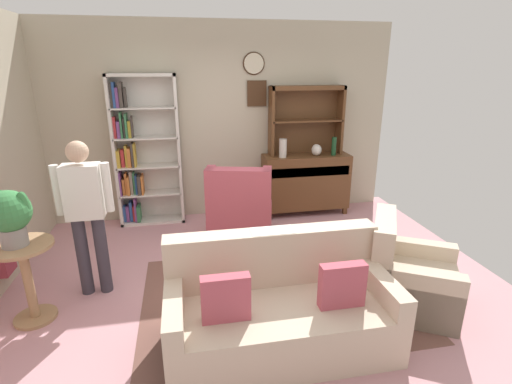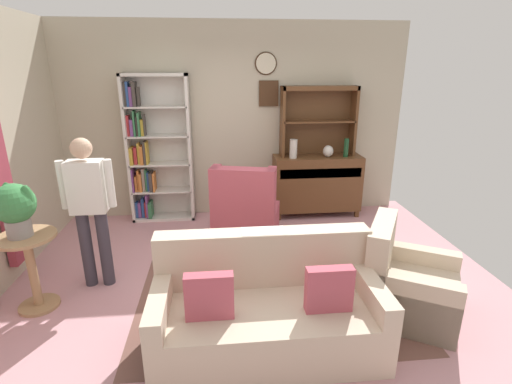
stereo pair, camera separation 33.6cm
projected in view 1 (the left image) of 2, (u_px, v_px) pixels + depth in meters
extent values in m
cube|color=#C68C93|center=(250.00, 284.00, 4.08)|extent=(5.40, 4.60, 0.02)
cube|color=#BCB299|center=(224.00, 122.00, 5.61)|extent=(5.00, 0.06, 2.80)
cylinder|color=beige|center=(254.00, 63.00, 5.39)|extent=(0.28, 0.03, 0.28)
torus|color=#382314|center=(254.00, 63.00, 5.39)|extent=(0.31, 0.02, 0.31)
cube|color=#422816|center=(257.00, 93.00, 5.52)|extent=(0.28, 0.03, 0.36)
cube|color=brown|center=(275.00, 296.00, 3.83)|extent=(2.60, 1.93, 0.01)
cube|color=silver|center=(116.00, 153.00, 5.26)|extent=(0.04, 0.30, 2.10)
cube|color=silver|center=(179.00, 151.00, 5.41)|extent=(0.04, 0.30, 2.10)
cube|color=silver|center=(141.00, 75.00, 5.01)|extent=(0.90, 0.30, 0.04)
cube|color=silver|center=(154.00, 220.00, 5.66)|extent=(0.90, 0.30, 0.04)
cube|color=silver|center=(148.00, 150.00, 5.47)|extent=(0.90, 0.01, 2.10)
cube|color=silver|center=(152.00, 193.00, 5.53)|extent=(0.86, 0.30, 0.02)
cube|color=#284C8C|center=(125.00, 213.00, 5.53)|extent=(0.04, 0.12, 0.23)
cube|color=#723F7F|center=(128.00, 213.00, 5.54)|extent=(0.04, 0.14, 0.23)
cube|color=#284C8C|center=(131.00, 211.00, 5.54)|extent=(0.04, 0.13, 0.29)
cube|color=#B22D33|center=(134.00, 213.00, 5.55)|extent=(0.03, 0.13, 0.23)
cube|color=#723F7F|center=(136.00, 209.00, 5.54)|extent=(0.03, 0.21, 0.35)
cube|color=#337247|center=(139.00, 212.00, 5.57)|extent=(0.04, 0.23, 0.22)
cube|color=silver|center=(149.00, 166.00, 5.40)|extent=(0.86, 0.30, 0.02)
cube|color=#723F7F|center=(121.00, 183.00, 5.38)|extent=(0.02, 0.23, 0.34)
cube|color=#CC7233|center=(124.00, 187.00, 5.41)|extent=(0.03, 0.14, 0.23)
cube|color=#CC7233|center=(126.00, 184.00, 5.40)|extent=(0.03, 0.13, 0.31)
cube|color=#CC7233|center=(129.00, 185.00, 5.41)|extent=(0.03, 0.20, 0.26)
cube|color=gray|center=(132.00, 183.00, 5.41)|extent=(0.04, 0.10, 0.33)
cube|color=#337247|center=(134.00, 183.00, 5.42)|extent=(0.02, 0.13, 0.32)
cube|color=#284C8C|center=(136.00, 184.00, 5.43)|extent=(0.03, 0.13, 0.27)
cube|color=#3F3833|center=(140.00, 184.00, 5.44)|extent=(0.04, 0.22, 0.28)
cube|color=#CC7233|center=(143.00, 184.00, 5.45)|extent=(0.02, 0.23, 0.27)
cube|color=silver|center=(146.00, 137.00, 5.27)|extent=(0.86, 0.30, 0.02)
cube|color=gold|center=(119.00, 158.00, 5.27)|extent=(0.04, 0.20, 0.24)
cube|color=#B22D33|center=(123.00, 158.00, 5.28)|extent=(0.04, 0.12, 0.24)
cube|color=gold|center=(126.00, 156.00, 5.28)|extent=(0.03, 0.13, 0.30)
cube|color=#CC7233|center=(130.00, 157.00, 5.29)|extent=(0.04, 0.19, 0.26)
cube|color=#3F3833|center=(133.00, 155.00, 5.29)|extent=(0.03, 0.21, 0.33)
cube|color=gold|center=(135.00, 155.00, 5.30)|extent=(0.02, 0.18, 0.32)
cube|color=silver|center=(144.00, 108.00, 5.14)|extent=(0.86, 0.30, 0.02)
cube|color=#B22D33|center=(115.00, 127.00, 5.13)|extent=(0.03, 0.12, 0.28)
cube|color=#723F7F|center=(119.00, 129.00, 5.15)|extent=(0.04, 0.15, 0.23)
cube|color=#337247|center=(122.00, 125.00, 5.14)|extent=(0.03, 0.16, 0.35)
cube|color=#3F3833|center=(124.00, 128.00, 5.16)|extent=(0.02, 0.12, 0.27)
cube|color=#337247|center=(127.00, 126.00, 5.16)|extent=(0.03, 0.19, 0.32)
cube|color=gold|center=(130.00, 129.00, 5.18)|extent=(0.04, 0.11, 0.22)
cube|color=#3F3833|center=(132.00, 127.00, 5.17)|extent=(0.02, 0.11, 0.29)
cube|color=#3F3833|center=(111.00, 95.00, 5.00)|extent=(0.03, 0.13, 0.32)
cube|color=#284C8C|center=(114.00, 95.00, 5.01)|extent=(0.03, 0.15, 0.33)
cube|color=#723F7F|center=(118.00, 98.00, 5.02)|extent=(0.04, 0.15, 0.26)
cube|color=#3F3833|center=(121.00, 95.00, 5.02)|extent=(0.04, 0.19, 0.32)
cube|color=#3F3833|center=(125.00, 97.00, 5.04)|extent=(0.03, 0.11, 0.26)
cube|color=brown|center=(305.00, 181.00, 5.86)|extent=(1.30, 0.45, 0.82)
cube|color=brown|center=(269.00, 216.00, 5.73)|extent=(0.06, 0.06, 0.10)
cube|color=brown|center=(344.00, 210.00, 5.95)|extent=(0.06, 0.06, 0.10)
cube|color=brown|center=(265.00, 208.00, 6.06)|extent=(0.06, 0.06, 0.10)
cube|color=brown|center=(336.00, 203.00, 6.28)|extent=(0.06, 0.06, 0.10)
cube|color=#492C18|center=(311.00, 172.00, 5.59)|extent=(1.20, 0.01, 0.14)
cube|color=brown|center=(271.00, 122.00, 5.55)|extent=(0.04, 0.26, 1.00)
cube|color=brown|center=(340.00, 120.00, 5.74)|extent=(0.04, 0.26, 1.00)
cube|color=brown|center=(308.00, 88.00, 5.49)|extent=(1.10, 0.26, 0.06)
cube|color=brown|center=(306.00, 121.00, 5.64)|extent=(1.06, 0.26, 0.02)
cube|color=brown|center=(304.00, 119.00, 5.76)|extent=(1.10, 0.01, 1.00)
cylinder|color=beige|center=(283.00, 148.00, 5.54)|extent=(0.11, 0.11, 0.27)
ellipsoid|color=beige|center=(317.00, 150.00, 5.66)|extent=(0.15, 0.15, 0.17)
cylinder|color=#194223|center=(334.00, 146.00, 5.67)|extent=(0.07, 0.07, 0.27)
cube|color=beige|center=(281.00, 325.00, 3.09)|extent=(1.80, 0.85, 0.42)
cube|color=beige|center=(272.00, 256.00, 3.25)|extent=(1.80, 0.20, 0.48)
cube|color=beige|center=(175.00, 329.00, 2.91)|extent=(0.14, 0.85, 0.60)
cube|color=beige|center=(376.00, 304.00, 3.21)|extent=(0.14, 0.85, 0.60)
cube|color=#B74C5B|center=(226.00, 298.00, 2.78)|extent=(0.36, 0.10, 0.36)
cube|color=#B74C5B|center=(342.00, 285.00, 2.94)|extent=(0.36, 0.10, 0.36)
cube|color=white|center=(272.00, 230.00, 3.17)|extent=(0.36, 0.18, 0.00)
cube|color=beige|center=(411.00, 287.00, 3.63)|extent=(1.05, 1.04, 0.40)
cube|color=beige|center=(383.00, 241.00, 3.58)|extent=(0.53, 0.74, 0.48)
cube|color=beige|center=(414.00, 298.00, 3.33)|extent=(0.75, 0.51, 0.55)
cube|color=beige|center=(411.00, 265.00, 3.88)|extent=(0.75, 0.51, 0.55)
cube|color=#B74C5B|center=(241.00, 225.00, 5.02)|extent=(0.95, 0.97, 0.42)
cube|color=#B74C5B|center=(238.00, 194.00, 4.57)|extent=(0.81, 0.39, 0.63)
cube|color=#B74C5B|center=(267.00, 186.00, 4.56)|extent=(0.17, 0.30, 0.44)
cube|color=#B74C5B|center=(210.00, 185.00, 4.59)|extent=(0.17, 0.30, 0.44)
cylinder|color=#A87F56|center=(21.00, 246.00, 3.27)|extent=(0.52, 0.52, 0.03)
cylinder|color=#A87F56|center=(29.00, 284.00, 3.39)|extent=(0.08, 0.08, 0.72)
cylinder|color=#A87F56|center=(36.00, 317.00, 3.50)|extent=(0.36, 0.36, 0.03)
cylinder|color=gray|center=(14.00, 237.00, 3.23)|extent=(0.21, 0.21, 0.17)
sphere|color=#387F42|center=(8.00, 211.00, 3.15)|extent=(0.35, 0.35, 0.35)
ellipsoid|color=#387F42|center=(24.00, 206.00, 3.16)|extent=(0.10, 0.06, 0.25)
ellipsoid|color=#387F42|center=(1.00, 203.00, 3.21)|extent=(0.10, 0.06, 0.25)
ellipsoid|color=#387F42|center=(23.00, 206.00, 3.14)|extent=(0.10, 0.06, 0.25)
cylinder|color=#38333D|center=(83.00, 256.00, 3.78)|extent=(0.12, 0.12, 0.82)
cylinder|color=#38333D|center=(102.00, 254.00, 3.82)|extent=(0.12, 0.12, 0.82)
cube|color=silver|center=(83.00, 191.00, 3.59)|extent=(0.34, 0.20, 0.52)
sphere|color=tan|center=(77.00, 152.00, 3.46)|extent=(0.20, 0.20, 0.20)
cylinder|color=silver|center=(57.00, 190.00, 3.53)|extent=(0.08, 0.08, 0.48)
cylinder|color=silver|center=(107.00, 187.00, 3.62)|extent=(0.08, 0.08, 0.48)
cube|color=brown|center=(278.00, 251.00, 3.91)|extent=(0.80, 0.50, 0.03)
cube|color=brown|center=(247.00, 284.00, 3.70)|extent=(0.05, 0.05, 0.39)
cube|color=brown|center=(319.00, 276.00, 3.83)|extent=(0.05, 0.05, 0.39)
cube|color=brown|center=(240.00, 262.00, 4.11)|extent=(0.05, 0.05, 0.39)
cube|color=brown|center=(306.00, 256.00, 4.24)|extent=(0.05, 0.05, 0.39)
cube|color=gray|center=(290.00, 246.00, 3.94)|extent=(0.18, 0.15, 0.03)
cube|color=#3F3833|center=(290.00, 244.00, 3.93)|extent=(0.14, 0.10, 0.03)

